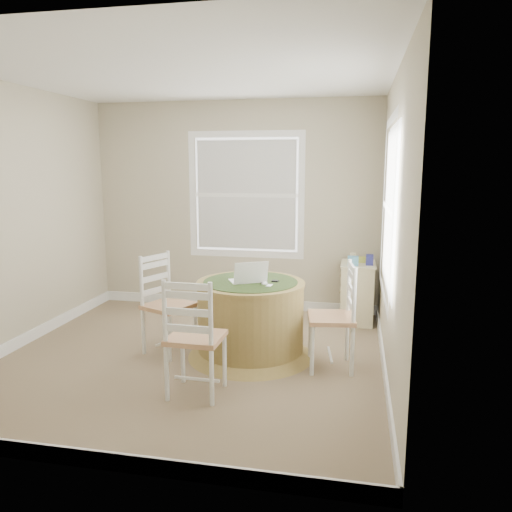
% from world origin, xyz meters
% --- Properties ---
extents(room, '(3.64, 3.64, 2.64)m').
position_xyz_m(room, '(0.17, 0.16, 1.30)').
color(room, '#8B6F58').
rests_on(room, ground).
extents(round_table, '(1.21, 1.21, 0.74)m').
position_xyz_m(round_table, '(0.54, 0.19, 0.40)').
color(round_table, olive).
rests_on(round_table, ground).
extents(chair_left, '(0.53, 0.54, 0.95)m').
position_xyz_m(chair_left, '(-0.25, 0.12, 0.47)').
color(chair_left, white).
rests_on(chair_left, ground).
extents(chair_near, '(0.43, 0.41, 0.95)m').
position_xyz_m(chair_near, '(0.29, -0.69, 0.47)').
color(chair_near, white).
rests_on(chair_near, ground).
extents(chair_right, '(0.45, 0.47, 0.95)m').
position_xyz_m(chair_right, '(1.31, 0.04, 0.47)').
color(chair_right, white).
rests_on(chair_right, ground).
extents(laptop, '(0.41, 0.40, 0.22)m').
position_xyz_m(laptop, '(0.53, 0.16, 0.76)').
color(laptop, white).
rests_on(laptop, round_table).
extents(mouse, '(0.07, 0.10, 0.03)m').
position_xyz_m(mouse, '(0.69, 0.11, 0.74)').
color(mouse, white).
rests_on(mouse, round_table).
extents(phone, '(0.05, 0.09, 0.02)m').
position_xyz_m(phone, '(0.75, 0.05, 0.73)').
color(phone, '#B7BABF').
rests_on(phone, round_table).
extents(keys, '(0.06, 0.06, 0.02)m').
position_xyz_m(keys, '(0.77, 0.22, 0.74)').
color(keys, black).
rests_on(keys, round_table).
extents(corner_chest, '(0.40, 0.53, 0.70)m').
position_xyz_m(corner_chest, '(1.54, 1.48, 0.35)').
color(corner_chest, beige).
rests_on(corner_chest, ground).
extents(tissue_box, '(0.12, 0.12, 0.10)m').
position_xyz_m(tissue_box, '(1.49, 1.35, 0.75)').
color(tissue_box, '#5EAED8').
rests_on(tissue_box, corner_chest).
extents(box_yellow, '(0.15, 0.10, 0.06)m').
position_xyz_m(box_yellow, '(1.58, 1.54, 0.73)').
color(box_yellow, '#BFC344').
rests_on(box_yellow, corner_chest).
extents(box_blue, '(0.08, 0.08, 0.12)m').
position_xyz_m(box_blue, '(1.66, 1.40, 0.76)').
color(box_blue, navy).
rests_on(box_blue, corner_chest).
extents(cup_cream, '(0.07, 0.07, 0.09)m').
position_xyz_m(cup_cream, '(1.49, 1.61, 0.75)').
color(cup_cream, beige).
rests_on(cup_cream, corner_chest).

